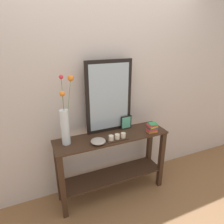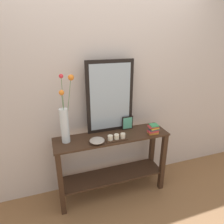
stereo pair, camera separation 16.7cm
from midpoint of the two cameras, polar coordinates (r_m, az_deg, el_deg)
name	(u,v)px [view 2 (the right image)]	position (r m, az deg, el deg)	size (l,w,h in m)	color
ground_plane	(112,192)	(2.81, 1.83, -21.86)	(7.00, 6.00, 0.02)	brown
wall_back	(104,85)	(2.40, -0.30, 7.74)	(6.40, 0.08, 2.70)	beige
console_table	(112,159)	(2.49, 1.97, -13.19)	(1.34, 0.36, 0.81)	#382316
mirror_leaning	(110,97)	(2.30, 1.54, 4.24)	(0.56, 0.03, 0.85)	black
tall_vase_left	(65,120)	(2.14, -11.14, -2.34)	(0.19, 0.19, 0.74)	silver
candle_tray	(117,138)	(2.23, 3.48, -7.35)	(0.24, 0.09, 0.07)	#382316
picture_frame_small	(127,123)	(2.46, 6.38, -3.16)	(0.14, 0.01, 0.17)	black
decorative_bowl	(97,141)	(2.17, -2.08, -8.20)	(0.16, 0.16, 0.05)	#9E9389
book_stack	(153,129)	(2.42, 13.69, -4.86)	(0.14, 0.10, 0.12)	orange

